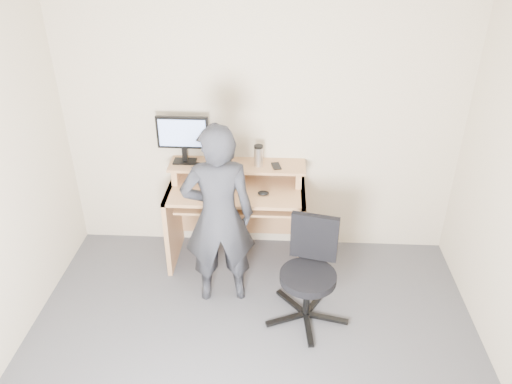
# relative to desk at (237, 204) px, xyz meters

# --- Properties ---
(back_wall) EXTENTS (3.50, 0.02, 2.50)m
(back_wall) POSITION_rel_desk_xyz_m (0.20, 0.22, 0.70)
(back_wall) COLOR beige
(back_wall) RESTS_ON ground
(ceiling) EXTENTS (3.50, 3.50, 0.02)m
(ceiling) POSITION_rel_desk_xyz_m (0.20, -1.53, 1.95)
(ceiling) COLOR white
(ceiling) RESTS_ON back_wall
(desk) EXTENTS (1.20, 0.60, 0.91)m
(desk) POSITION_rel_desk_xyz_m (0.00, 0.00, 0.00)
(desk) COLOR tan
(desk) RESTS_ON ground
(monitor) EXTENTS (0.45, 0.13, 0.43)m
(monitor) POSITION_rel_desk_xyz_m (-0.47, 0.09, 0.62)
(monitor) COLOR black
(monitor) RESTS_ON desk
(external_drive) EXTENTS (0.08, 0.14, 0.20)m
(external_drive) POSITION_rel_desk_xyz_m (-0.08, 0.07, 0.46)
(external_drive) COLOR black
(external_drive) RESTS_ON desk
(travel_mug) EXTENTS (0.09, 0.09, 0.17)m
(travel_mug) POSITION_rel_desk_xyz_m (0.19, 0.06, 0.45)
(travel_mug) COLOR silver
(travel_mug) RESTS_ON desk
(smartphone) EXTENTS (0.10, 0.14, 0.01)m
(smartphone) POSITION_rel_desk_xyz_m (0.34, 0.05, 0.37)
(smartphone) COLOR black
(smartphone) RESTS_ON desk
(charger) EXTENTS (0.05, 0.05, 0.03)m
(charger) POSITION_rel_desk_xyz_m (-0.34, 0.00, 0.38)
(charger) COLOR black
(charger) RESTS_ON desk
(headphones) EXTENTS (0.16, 0.16, 0.06)m
(headphones) POSITION_rel_desk_xyz_m (-0.18, 0.13, 0.37)
(headphones) COLOR silver
(headphones) RESTS_ON desk
(keyboard) EXTENTS (0.49, 0.29, 0.03)m
(keyboard) POSITION_rel_desk_xyz_m (-0.06, -0.17, 0.12)
(keyboard) COLOR black
(keyboard) RESTS_ON desk
(mouse) EXTENTS (0.11, 0.09, 0.04)m
(mouse) POSITION_rel_desk_xyz_m (0.24, -0.18, 0.22)
(mouse) COLOR black
(mouse) RESTS_ON desk
(office_chair) EXTENTS (0.66, 0.65, 0.83)m
(office_chair) POSITION_rel_desk_xyz_m (0.63, -0.77, -0.09)
(office_chair) COLOR black
(office_chair) RESTS_ON ground
(person) EXTENTS (0.62, 0.46, 1.56)m
(person) POSITION_rel_desk_xyz_m (-0.09, -0.59, 0.23)
(person) COLOR black
(person) RESTS_ON ground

